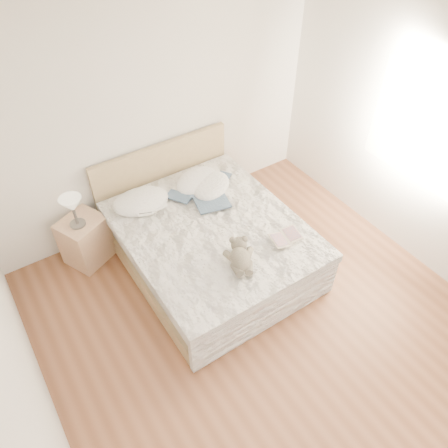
{
  "coord_description": "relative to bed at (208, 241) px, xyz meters",
  "views": [
    {
      "loc": [
        -1.68,
        -1.66,
        3.73
      ],
      "look_at": [
        0.12,
        1.05,
        0.62
      ],
      "focal_mm": 35.0,
      "sensor_mm": 36.0,
      "label": 1
    }
  ],
  "objects": [
    {
      "name": "photo_book",
      "position": [
        -0.39,
        0.52,
        0.32
      ],
      "size": [
        0.39,
        0.3,
        0.03
      ],
      "primitive_type": "cube",
      "rotation": [
        0.0,
        0.0,
        -0.16
      ],
      "color": "white",
      "rests_on": "bed"
    },
    {
      "name": "pillow_right",
      "position": [
        0.33,
        0.44,
        0.33
      ],
      "size": [
        0.66,
        0.61,
        0.16
      ],
      "primitive_type": "ellipsoid",
      "rotation": [
        0.0,
        0.0,
        0.57
      ],
      "color": "white",
      "rests_on": "bed"
    },
    {
      "name": "teddy_bear",
      "position": [
        -0.07,
        -0.7,
        0.34
      ],
      "size": [
        0.37,
        0.43,
        0.19
      ],
      "primitive_type": null,
      "rotation": [
        0.0,
        0.0,
        -0.39
      ],
      "color": "#696250",
      "rests_on": "bed"
    },
    {
      "name": "pillow_middle",
      "position": [
        0.25,
        0.61,
        0.33
      ],
      "size": [
        0.66,
        0.56,
        0.17
      ],
      "primitive_type": "ellipsoid",
      "rotation": [
        0.0,
        0.0,
        0.34
      ],
      "color": "white",
      "rests_on": "bed"
    },
    {
      "name": "nightstand",
      "position": [
        -1.1,
        0.78,
        -0.03
      ],
      "size": [
        0.57,
        0.55,
        0.56
      ],
      "primitive_type": "cube",
      "rotation": [
        0.0,
        0.0,
        0.42
      ],
      "color": "tan",
      "rests_on": "floor"
    },
    {
      "name": "bed",
      "position": [
        0.0,
        0.0,
        0.0
      ],
      "size": [
        1.72,
        2.14,
        1.0
      ],
      "color": "tan",
      "rests_on": "floor"
    },
    {
      "name": "wall_back",
      "position": [
        0.0,
        1.06,
        1.04
      ],
      "size": [
        4.0,
        0.02,
        2.7
      ],
      "primitive_type": "cube",
      "color": "silver",
      "rests_on": "ground"
    },
    {
      "name": "floor",
      "position": [
        0.0,
        -1.19,
        -0.31
      ],
      "size": [
        4.0,
        4.5,
        0.0
      ],
      "primitive_type": "cube",
      "color": "brown",
      "rests_on": "ground"
    },
    {
      "name": "wall_left",
      "position": [
        -2.0,
        -1.19,
        1.04
      ],
      "size": [
        0.02,
        4.5,
        2.7
      ],
      "primitive_type": "cube",
      "color": "silver",
      "rests_on": "ground"
    },
    {
      "name": "ceiling",
      "position": [
        0.0,
        -1.19,
        2.39
      ],
      "size": [
        4.0,
        4.5,
        0.0
      ],
      "primitive_type": "cube",
      "color": "silver",
      "rests_on": "ground"
    },
    {
      "name": "pillow_left",
      "position": [
        -0.45,
        0.64,
        0.33
      ],
      "size": [
        0.66,
        0.5,
        0.18
      ],
      "primitive_type": "ellipsoid",
      "rotation": [
        0.0,
        0.0,
        -0.11
      ],
      "color": "white",
      "rests_on": "bed"
    },
    {
      "name": "window",
      "position": [
        1.99,
        -0.89,
        1.14
      ],
      "size": [
        0.02,
        1.3,
        1.1
      ],
      "primitive_type": "cube",
      "color": "white",
      "rests_on": "wall_right"
    },
    {
      "name": "blouse",
      "position": [
        0.22,
        0.32,
        0.32
      ],
      "size": [
        0.68,
        0.71,
        0.02
      ],
      "primitive_type": null,
      "rotation": [
        0.0,
        0.0,
        -0.22
      ],
      "color": "#32465E",
      "rests_on": "bed"
    },
    {
      "name": "table_lamp",
      "position": [
        -1.13,
        0.75,
        0.51
      ],
      "size": [
        0.23,
        0.23,
        0.36
      ],
      "color": "#4F4A44",
      "rests_on": "nightstand"
    },
    {
      "name": "childrens_book",
      "position": [
        0.51,
        -0.65,
        0.32
      ],
      "size": [
        0.36,
        0.28,
        0.02
      ],
      "primitive_type": "cube",
      "rotation": [
        0.0,
        0.0,
        -0.2
      ],
      "color": "beige",
      "rests_on": "bed"
    }
  ]
}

